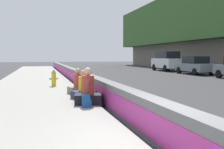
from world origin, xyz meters
TOP-DOWN VIEW (x-y plane):
  - jersey_barrier at (0.00, 0.00)m, footprint 76.00×0.45m
  - fire_hydrant at (10.31, 1.58)m, footprint 0.26×0.46m
  - seated_person_foreground at (4.46, 0.76)m, footprint 0.88×0.99m
  - seated_person_middle at (5.59, 0.72)m, footprint 0.88×0.95m
  - seated_person_rear at (7.04, 0.73)m, footprint 0.81×0.90m
  - backpack at (3.86, 0.91)m, footprint 0.32×0.28m
  - parked_car_fourth at (18.49, -12.06)m, footprint 4.50×1.95m
  - parked_car_midline at (24.76, -12.24)m, footprint 4.80×2.07m

SIDE VIEW (x-z plane):
  - backpack at x=3.86m, z-range 0.13..0.53m
  - jersey_barrier at x=0.00m, z-range 0.00..0.85m
  - seated_person_rear at x=7.04m, z-range -0.06..1.02m
  - seated_person_middle at x=5.59m, z-range -0.06..1.02m
  - seated_person_foreground at x=4.46m, z-range -0.09..1.13m
  - fire_hydrant at x=10.31m, z-range 0.15..1.03m
  - parked_car_fourth at x=18.49m, z-range 0.01..1.72m
  - parked_car_midline at x=24.76m, z-range 0.04..2.32m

